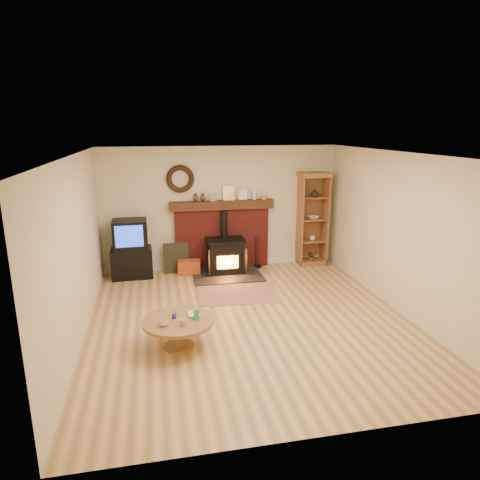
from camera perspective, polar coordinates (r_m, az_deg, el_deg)
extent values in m
plane|color=#A67C45|center=(6.95, 1.27, -10.55)|extent=(5.50, 5.50, 0.00)
cube|color=beige|center=(9.13, -2.51, 4.25)|extent=(5.00, 0.02, 2.60)
cube|color=beige|center=(4.02, 10.21, -10.16)|extent=(5.00, 0.02, 2.60)
cube|color=beige|center=(6.44, -20.92, -1.28)|extent=(0.02, 5.50, 2.60)
cube|color=beige|center=(7.45, 20.44, 0.87)|extent=(0.02, 5.50, 2.60)
cube|color=white|center=(6.29, 1.40, 11.38)|extent=(5.00, 5.50, 0.02)
cube|color=white|center=(9.42, -2.40, -3.20)|extent=(5.00, 0.04, 0.12)
torus|color=black|center=(8.88, -7.97, 8.07)|extent=(0.57, 0.11, 0.57)
cube|color=maroon|center=(9.20, -2.39, 0.19)|extent=(2.00, 0.15, 1.30)
cube|color=#321C0F|center=(9.01, -2.40, 4.69)|extent=(2.20, 0.22, 0.18)
cube|color=#999999|center=(8.96, -3.69, 5.66)|extent=(0.13, 0.05, 0.14)
cube|color=gold|center=(9.02, -1.50, 6.26)|extent=(0.24, 0.06, 0.30)
cube|color=white|center=(9.09, 0.37, 6.07)|extent=(0.18, 0.05, 0.22)
cylinder|color=white|center=(9.12, 1.94, 6.10)|extent=(0.08, 0.08, 0.22)
cylinder|color=gold|center=(9.18, 3.16, 5.67)|extent=(0.14, 0.14, 0.07)
cube|color=black|center=(8.85, -1.72, -4.72)|extent=(1.40, 1.00, 0.03)
cube|color=black|center=(8.93, -1.95, -2.19)|extent=(0.72, 0.51, 0.67)
cube|color=black|center=(8.83, -1.97, 0.00)|extent=(0.79, 0.56, 0.04)
cylinder|color=black|center=(8.90, -2.15, 2.11)|extent=(0.14, 0.14, 0.56)
cube|color=orange|center=(8.69, -1.66, -2.99)|extent=(0.43, 0.02, 0.27)
cube|color=black|center=(8.69, -3.86, -2.87)|extent=(0.17, 0.23, 0.53)
cube|color=black|center=(8.80, 0.38, -2.61)|extent=(0.17, 0.23, 0.53)
cube|color=brown|center=(7.93, -0.29, -7.16)|extent=(1.56, 1.14, 0.01)
cube|color=black|center=(9.01, -14.18, -2.93)|extent=(0.82, 0.58, 0.59)
cube|color=black|center=(8.85, -14.43, 0.74)|extent=(0.68, 0.58, 0.59)
cube|color=blue|center=(8.56, -14.57, 0.47)|extent=(0.54, 0.03, 0.43)
cube|color=brown|center=(9.74, 9.38, -2.85)|extent=(0.59, 0.43, 0.10)
cube|color=brown|center=(9.68, 9.19, 2.85)|extent=(0.59, 0.02, 1.89)
cube|color=brown|center=(9.40, 7.98, 2.53)|extent=(0.02, 0.43, 1.89)
cube|color=brown|center=(9.60, 11.22, 2.65)|extent=(0.02, 0.43, 1.89)
cube|color=brown|center=(9.34, 9.89, 8.57)|extent=(0.65, 0.47, 0.10)
cube|color=brown|center=(9.60, 9.50, -0.06)|extent=(0.55, 0.39, 0.02)
cube|color=brown|center=(9.49, 9.63, 2.78)|extent=(0.55, 0.39, 0.02)
cube|color=brown|center=(9.40, 9.76, 5.68)|extent=(0.55, 0.39, 0.02)
imported|color=white|center=(9.34, 9.90, 6.25)|extent=(0.18, 0.18, 0.19)
imported|color=white|center=(9.43, 9.75, 2.94)|extent=(0.23, 0.23, 0.06)
sphere|color=white|center=(9.54, 9.63, 0.27)|extent=(0.12, 0.12, 0.12)
imported|color=#42A172|center=(9.64, 9.53, -2.01)|extent=(0.20, 0.18, 0.23)
cube|color=orange|center=(9.00, -6.76, -3.61)|extent=(0.49, 0.35, 0.29)
cube|color=black|center=(9.08, -8.47, -2.38)|extent=(0.52, 0.14, 0.63)
cylinder|color=black|center=(9.36, 2.39, -3.57)|extent=(0.16, 0.16, 0.04)
cylinder|color=black|center=(9.25, 2.11, -1.66)|extent=(0.02, 0.02, 0.70)
cylinder|color=black|center=(9.26, 2.41, -1.64)|extent=(0.02, 0.02, 0.70)
cylinder|color=brown|center=(6.21, -8.11, -13.83)|extent=(0.43, 0.43, 0.03)
cylinder|color=brown|center=(6.13, -8.17, -12.33)|extent=(0.16, 0.16, 0.34)
cylinder|color=brown|center=(6.04, -8.24, -10.67)|extent=(0.99, 0.99, 0.05)
imported|color=white|center=(5.86, -10.09, -10.78)|extent=(0.12, 0.12, 0.10)
imported|color=white|center=(5.83, -7.60, -10.83)|extent=(0.10, 0.10, 0.09)
imported|color=#4C331E|center=(6.12, -6.94, -9.88)|extent=(0.16, 0.22, 0.02)
cylinder|color=navy|center=(6.06, -8.78, -9.99)|extent=(0.06, 0.06, 0.07)
cube|color=#42A172|center=(5.97, -5.85, -9.78)|extent=(0.07, 0.07, 0.16)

